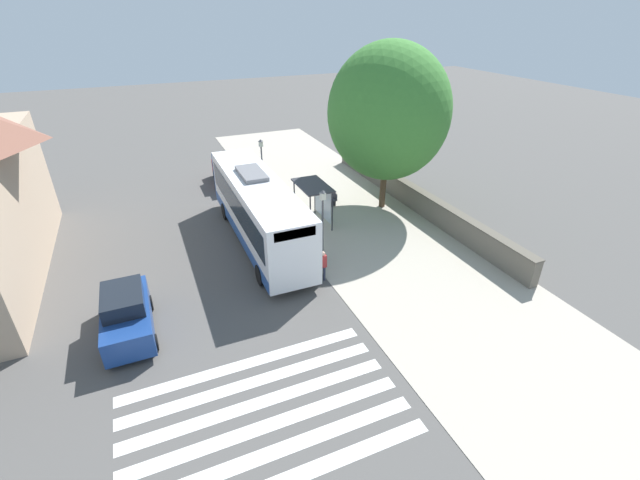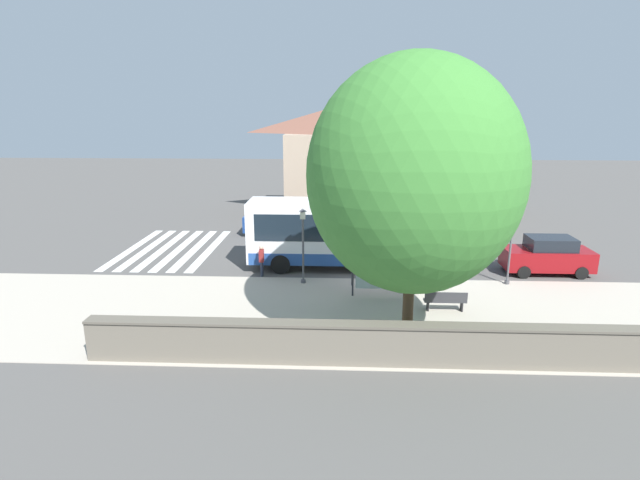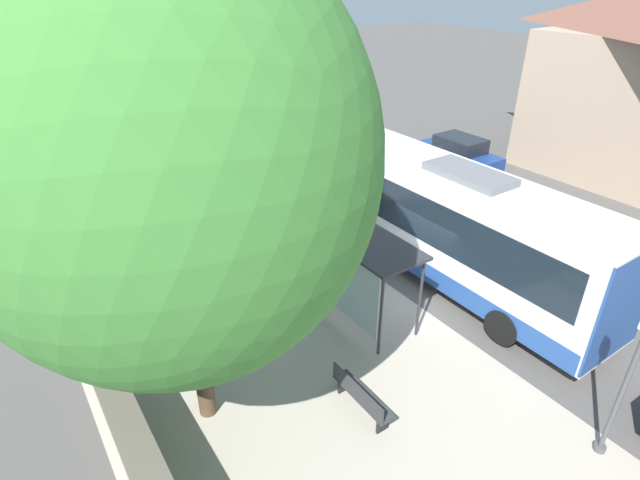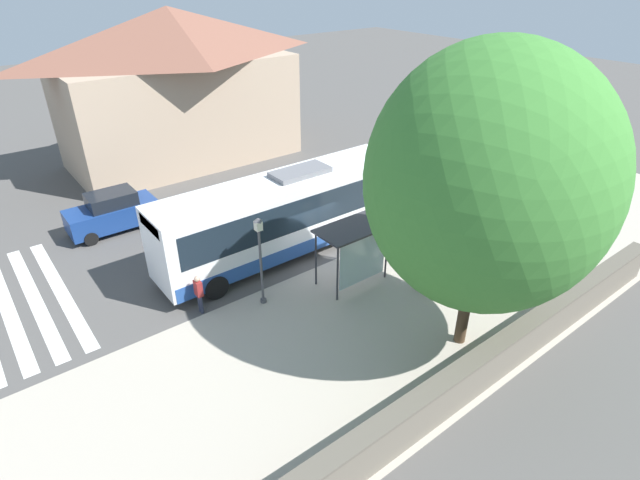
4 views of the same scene
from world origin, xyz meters
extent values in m
plane|color=#514F4C|center=(0.00, 0.00, 0.00)|extent=(120.00, 120.00, 0.00)
cube|color=#ADA393|center=(-4.50, 0.00, 0.01)|extent=(9.00, 44.00, 0.02)
cube|color=silver|center=(5.00, 9.43, 0.00)|extent=(9.00, 0.50, 0.01)
cube|color=silver|center=(5.00, 10.38, 0.00)|extent=(9.00, 0.50, 0.01)
cube|color=silver|center=(5.00, 11.33, 0.00)|extent=(9.00, 0.50, 0.01)
cube|color=#6B6356|center=(-8.55, 0.00, 0.69)|extent=(0.50, 20.00, 1.38)
cube|color=#5B5449|center=(-8.55, 0.00, 1.42)|extent=(0.60, 20.00, 0.08)
cube|color=tan|center=(15.90, -1.07, 3.19)|extent=(6.92, 13.73, 6.38)
pyramid|color=brown|center=(15.90, -1.07, 7.81)|extent=(7.52, 14.33, 2.87)
cube|color=white|center=(1.85, 0.55, 2.02)|extent=(2.47, 11.69, 3.14)
cube|color=black|center=(1.85, 0.55, 2.43)|extent=(2.51, 10.75, 1.38)
cube|color=#264C93|center=(1.85, 0.55, 0.76)|extent=(2.51, 11.45, 0.63)
cube|color=#264C93|center=(1.85, -5.26, 2.02)|extent=(2.51, 0.06, 3.01)
cube|color=black|center=(1.85, 6.35, 3.27)|extent=(1.85, 0.08, 0.44)
cube|color=slate|center=(1.85, -0.33, 3.70)|extent=(1.23, 2.57, 0.22)
cylinder|color=black|center=(0.69, 4.64, 0.50)|extent=(0.30, 1.00, 1.00)
cylinder|color=black|center=(3.00, 4.64, 0.50)|extent=(0.30, 1.00, 1.00)
cylinder|color=black|center=(0.69, -3.07, 0.50)|extent=(0.30, 1.00, 1.00)
cylinder|color=black|center=(3.00, -3.07, 0.50)|extent=(0.30, 1.00, 1.00)
cylinder|color=#2D2D33|center=(-0.99, -1.58, 1.22)|extent=(0.08, 0.08, 2.44)
cylinder|color=#2D2D33|center=(-0.99, 1.00, 1.22)|extent=(0.08, 0.08, 2.44)
cylinder|color=#2D2D33|center=(-2.35, -1.58, 1.22)|extent=(0.08, 0.08, 2.44)
cylinder|color=#2D2D33|center=(-2.35, 1.00, 1.22)|extent=(0.08, 0.08, 2.44)
cube|color=#2D2D33|center=(-1.67, -0.29, 2.48)|extent=(1.65, 2.89, 0.08)
cube|color=silver|center=(-2.33, -0.29, 1.34)|extent=(0.03, 2.33, 1.95)
cylinder|color=#2D3347|center=(0.13, 5.54, 0.38)|extent=(0.12, 0.12, 0.77)
cylinder|color=#2D3347|center=(0.29, 5.54, 0.38)|extent=(0.12, 0.12, 0.77)
cube|color=maroon|center=(0.21, 5.54, 1.08)|extent=(0.34, 0.22, 0.62)
sphere|color=tan|center=(0.21, 5.54, 1.50)|extent=(0.21, 0.21, 0.21)
cube|color=#333338|center=(-3.87, -2.82, 0.45)|extent=(0.40, 1.76, 0.06)
cube|color=#333338|center=(-4.04, -2.82, 0.68)|extent=(0.04, 1.76, 0.40)
cube|color=black|center=(-3.87, -3.52, 0.23)|extent=(0.32, 0.06, 0.45)
cube|color=black|center=(-3.87, -2.12, 0.23)|extent=(0.32, 0.06, 0.45)
cylinder|color=#4C4C51|center=(-0.44, -6.48, 0.08)|extent=(0.24, 0.24, 0.16)
cylinder|color=#4C4C51|center=(-0.44, -6.48, 1.61)|extent=(0.10, 0.10, 3.23)
cube|color=silver|center=(-0.44, -6.48, 3.40)|extent=(0.24, 0.24, 0.35)
pyramid|color=#4C4C51|center=(-0.44, -6.48, 3.65)|extent=(0.28, 0.28, 0.14)
cylinder|color=#4C4C51|center=(-0.72, 3.36, 0.08)|extent=(0.24, 0.24, 0.16)
cylinder|color=#4C4C51|center=(-0.72, 3.36, 1.60)|extent=(0.10, 0.10, 3.20)
cube|color=silver|center=(-0.72, 3.36, 3.38)|extent=(0.24, 0.24, 0.35)
pyramid|color=#4C4C51|center=(-0.72, 3.36, 3.62)|extent=(0.28, 0.28, 0.14)
cylinder|color=brown|center=(-6.80, -0.88, 2.03)|extent=(0.39, 0.39, 4.05)
ellipsoid|color=#3D7F33|center=(-6.80, -0.88, 6.05)|extent=(7.26, 7.26, 7.98)
cube|color=maroon|center=(1.36, -8.98, 0.78)|extent=(1.84, 4.33, 1.01)
cube|color=black|center=(1.36, -9.09, 1.60)|extent=(1.57, 2.25, 0.63)
cylinder|color=black|center=(0.49, -7.58, 0.32)|extent=(0.22, 0.64, 0.64)
cylinder|color=black|center=(2.23, -7.58, 0.32)|extent=(0.22, 0.64, 0.64)
cylinder|color=black|center=(0.49, -10.39, 0.32)|extent=(0.22, 0.64, 0.64)
cylinder|color=black|center=(2.23, -10.39, 0.32)|extent=(0.22, 0.64, 0.64)
cube|color=navy|center=(8.80, 5.95, 0.79)|extent=(1.78, 4.15, 1.03)
cube|color=black|center=(8.80, 5.85, 1.63)|extent=(1.51, 2.16, 0.64)
cylinder|color=black|center=(7.97, 7.30, 0.32)|extent=(0.22, 0.64, 0.64)
cylinder|color=black|center=(9.64, 7.30, 0.32)|extent=(0.22, 0.64, 0.64)
cylinder|color=black|center=(7.97, 4.61, 0.32)|extent=(0.22, 0.64, 0.64)
cylinder|color=black|center=(9.64, 4.61, 0.32)|extent=(0.22, 0.64, 0.64)
camera|label=1|loc=(7.05, 21.16, 11.56)|focal=24.00mm
camera|label=2|loc=(-23.57, 1.53, 8.24)|focal=28.00mm
camera|label=3|loc=(-9.24, -8.96, 8.96)|focal=28.00mm
camera|label=4|loc=(-14.43, 11.20, 11.71)|focal=28.00mm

